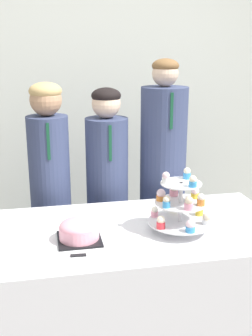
{
  "coord_description": "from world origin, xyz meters",
  "views": [
    {
      "loc": [
        -0.47,
        -1.53,
        1.66
      ],
      "look_at": [
        -0.07,
        0.44,
        1.08
      ],
      "focal_mm": 45.0,
      "sensor_mm": 36.0,
      "label": 1
    }
  ],
  "objects_px": {
    "cupcake_stand": "(181,205)",
    "round_cake": "(79,230)",
    "cake_knife": "(88,255)",
    "student_2": "(162,187)",
    "student_1": "(107,201)",
    "student_0": "(51,200)"
  },
  "relations": [
    {
      "from": "round_cake",
      "to": "cupcake_stand",
      "type": "xyz_separation_m",
      "value": [
        0.51,
        0.01,
        0.09
      ]
    },
    {
      "from": "round_cake",
      "to": "student_0",
      "type": "distance_m",
      "value": 0.74
    },
    {
      "from": "cupcake_stand",
      "to": "student_2",
      "type": "height_order",
      "value": "student_2"
    },
    {
      "from": "cake_knife",
      "to": "student_2",
      "type": "distance_m",
      "value": 1.07
    },
    {
      "from": "student_1",
      "to": "student_2",
      "type": "distance_m",
      "value": 0.38
    },
    {
      "from": "student_2",
      "to": "student_0",
      "type": "bearing_deg",
      "value": -180.0
    },
    {
      "from": "student_2",
      "to": "cupcake_stand",
      "type": "bearing_deg",
      "value": -99.39
    },
    {
      "from": "round_cake",
      "to": "student_1",
      "type": "relative_size",
      "value": 0.15
    },
    {
      "from": "student_1",
      "to": "student_2",
      "type": "xyz_separation_m",
      "value": [
        0.37,
        0.0,
        0.07
      ]
    },
    {
      "from": "round_cake",
      "to": "cupcake_stand",
      "type": "bearing_deg",
      "value": 0.61
    },
    {
      "from": "round_cake",
      "to": "student_0",
      "type": "relative_size",
      "value": 0.14
    },
    {
      "from": "cupcake_stand",
      "to": "student_2",
      "type": "distance_m",
      "value": 0.75
    },
    {
      "from": "cake_knife",
      "to": "round_cake",
      "type": "bearing_deg",
      "value": 100.91
    },
    {
      "from": "student_0",
      "to": "student_1",
      "type": "bearing_deg",
      "value": 0.0
    },
    {
      "from": "round_cake",
      "to": "student_2",
      "type": "relative_size",
      "value": 0.13
    },
    {
      "from": "cupcake_stand",
      "to": "student_0",
      "type": "bearing_deg",
      "value": 130.79
    },
    {
      "from": "cupcake_stand",
      "to": "student_1",
      "type": "distance_m",
      "value": 0.8
    },
    {
      "from": "cake_knife",
      "to": "student_0",
      "type": "bearing_deg",
      "value": 102.1
    },
    {
      "from": "cupcake_stand",
      "to": "round_cake",
      "type": "bearing_deg",
      "value": -179.39
    },
    {
      "from": "cupcake_stand",
      "to": "student_1",
      "type": "bearing_deg",
      "value": 109.54
    },
    {
      "from": "student_0",
      "to": "student_2",
      "type": "relative_size",
      "value": 0.92
    },
    {
      "from": "student_1",
      "to": "student_2",
      "type": "bearing_deg",
      "value": 0.0
    }
  ]
}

